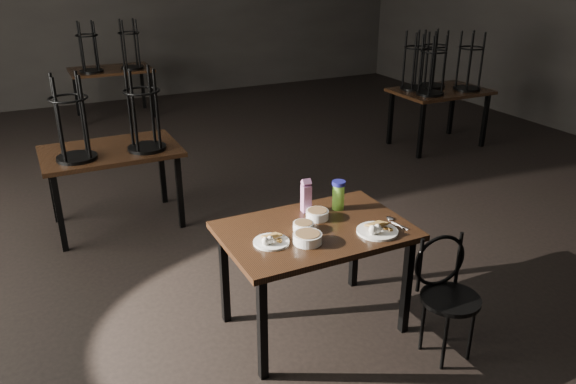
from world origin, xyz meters
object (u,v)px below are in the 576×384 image
juice_carton (306,196)px  water_bottle (338,195)px  main_table (315,239)px  bentwood_chair (446,287)px

juice_carton → water_bottle: size_ratio=1.17×
main_table → bentwood_chair: bentwood_chair is taller
main_table → juice_carton: bearing=75.6°
juice_carton → main_table: bearing=-104.4°
bentwood_chair → juice_carton: bearing=131.3°
juice_carton → water_bottle: bearing=-15.0°
water_bottle → main_table: bearing=-145.4°
juice_carton → water_bottle: juice_carton is taller
main_table → bentwood_chair: (0.61, -0.57, -0.21)m
water_bottle → bentwood_chair: 0.93m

